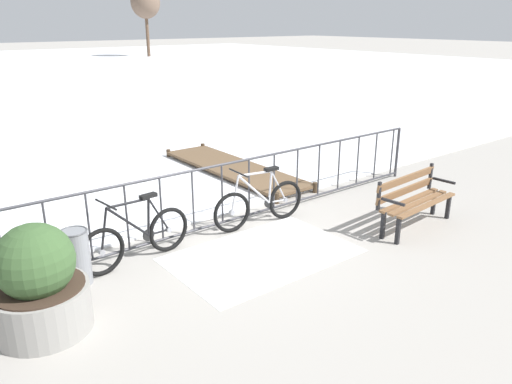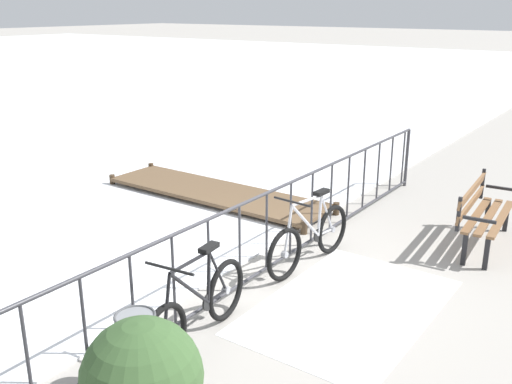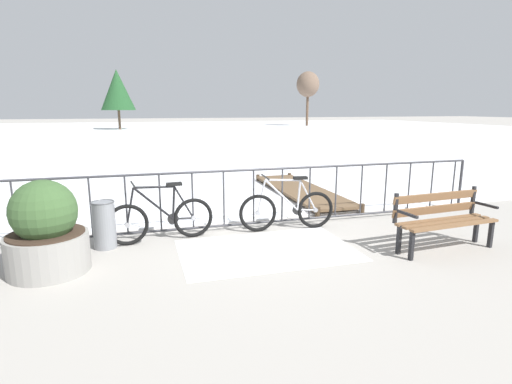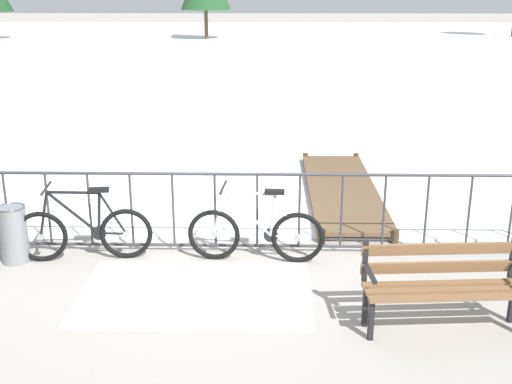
# 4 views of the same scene
# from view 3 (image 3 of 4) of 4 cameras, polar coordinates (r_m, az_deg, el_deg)

# --- Properties ---
(ground_plane) EXTENTS (160.00, 160.00, 0.00)m
(ground_plane) POSITION_cam_3_polar(r_m,az_deg,el_deg) (7.25, -0.34, -5.04)
(ground_plane) COLOR #9E9991
(frozen_pond) EXTENTS (80.00, 56.00, 0.03)m
(frozen_pond) POSITION_cam_3_polar(r_m,az_deg,el_deg) (35.18, -13.41, 8.16)
(frozen_pond) COLOR white
(frozen_pond) RESTS_ON ground
(snow_patch) EXTENTS (2.60, 1.68, 0.01)m
(snow_patch) POSITION_cam_3_polar(r_m,az_deg,el_deg) (6.12, 1.55, -8.24)
(snow_patch) COLOR white
(snow_patch) RESTS_ON ground
(railing_fence) EXTENTS (9.06, 0.06, 1.07)m
(railing_fence) POSITION_cam_3_polar(r_m,az_deg,el_deg) (7.11, -0.34, -0.72)
(railing_fence) COLOR #38383D
(railing_fence) RESTS_ON ground
(bicycle_near_railing) EXTENTS (1.71, 0.52, 0.97)m
(bicycle_near_railing) POSITION_cam_3_polar(r_m,az_deg,el_deg) (6.60, -13.32, -3.75)
(bicycle_near_railing) COLOR black
(bicycle_near_railing) RESTS_ON ground
(bicycle_second) EXTENTS (1.71, 0.52, 0.97)m
(bicycle_second) POSITION_cam_3_polar(r_m,az_deg,el_deg) (7.04, 4.48, -2.48)
(bicycle_second) COLOR black
(bicycle_second) RESTS_ON ground
(park_bench) EXTENTS (1.63, 0.60, 0.89)m
(park_bench) POSITION_cam_3_polar(r_m,az_deg,el_deg) (6.67, 25.03, -3.13)
(park_bench) COLOR brown
(park_bench) RESTS_ON ground
(planter_with_shrub) EXTENTS (1.02, 1.02, 1.22)m
(planter_with_shrub) POSITION_cam_3_polar(r_m,az_deg,el_deg) (5.86, -27.73, -5.07)
(planter_with_shrub) COLOR gray
(planter_with_shrub) RESTS_ON ground
(trash_bin) EXTENTS (0.35, 0.35, 0.73)m
(trash_bin) POSITION_cam_3_polar(r_m,az_deg,el_deg) (6.54, -20.80, -4.33)
(trash_bin) COLOR gray
(trash_bin) RESTS_ON ground
(wooden_dock) EXTENTS (1.10, 4.20, 0.20)m
(wooden_dock) POSITION_cam_3_polar(r_m,az_deg,el_deg) (9.99, 6.38, 0.31)
(wooden_dock) COLOR brown
(wooden_dock) RESTS_ON ground
(tree_far_west) EXTENTS (3.28, 3.28, 5.76)m
(tree_far_west) POSITION_cam_3_polar(r_m,az_deg,el_deg) (42.28, -19.14, 13.57)
(tree_far_west) COLOR brown
(tree_far_west) RESTS_ON ground
(tree_west_mid) EXTENTS (2.65, 2.65, 6.27)m
(tree_west_mid) POSITION_cam_3_polar(r_m,az_deg,el_deg) (48.69, 7.40, 14.92)
(tree_west_mid) COLOR brown
(tree_west_mid) RESTS_ON ground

